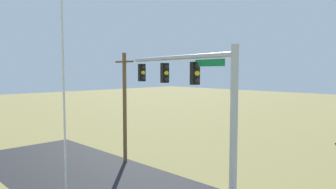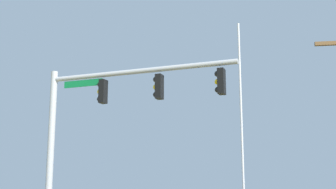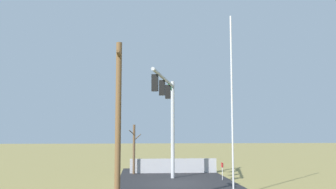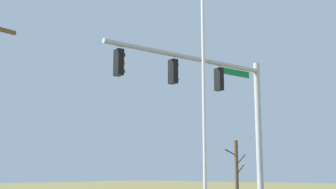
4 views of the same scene
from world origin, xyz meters
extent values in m
cylinder|color=#B2B5BA|center=(2.65, 0.04, 3.63)|extent=(0.28, 0.28, 7.25)
cylinder|color=#B2B5BA|center=(-1.21, 0.94, 6.90)|extent=(7.76, 1.99, 0.20)
cube|color=#0F7238|center=(1.26, 0.37, 6.62)|extent=(1.76, 0.44, 0.28)
cube|color=black|center=(0.34, 0.58, 6.20)|extent=(0.32, 0.41, 0.96)
sphere|color=black|center=(0.48, 0.55, 6.50)|extent=(0.22, 0.22, 0.22)
sphere|color=yellow|center=(0.48, 0.55, 6.20)|extent=(0.22, 0.22, 0.22)
sphere|color=black|center=(0.48, 0.55, 5.90)|extent=(0.22, 0.22, 0.22)
cube|color=black|center=(-2.06, 1.14, 6.20)|extent=(0.32, 0.41, 0.96)
sphere|color=black|center=(-1.91, 1.11, 6.50)|extent=(0.22, 0.22, 0.22)
sphere|color=yellow|center=(-1.91, 1.11, 6.20)|extent=(0.22, 0.22, 0.22)
sphere|color=black|center=(-1.91, 1.11, 5.90)|extent=(0.22, 0.22, 0.22)
cube|color=black|center=(-4.45, 1.70, 6.20)|extent=(0.32, 0.41, 0.96)
sphere|color=black|center=(-4.30, 1.67, 6.50)|extent=(0.22, 0.22, 0.22)
sphere|color=yellow|center=(-4.30, 1.67, 6.20)|extent=(0.22, 0.22, 0.22)
sphere|color=black|center=(-4.30, 1.67, 5.90)|extent=(0.22, 0.22, 0.22)
cylinder|color=silver|center=(-5.19, -2.52, 4.98)|extent=(0.10, 0.10, 9.95)
cylinder|color=brown|center=(5.51, 2.97, 2.01)|extent=(0.20, 0.20, 4.01)
cylinder|color=brown|center=(5.88, 2.97, 2.47)|extent=(0.78, 0.07, 0.57)
cylinder|color=brown|center=(5.27, 3.17, 3.38)|extent=(0.54, 0.47, 0.39)
cylinder|color=brown|center=(5.48, 2.69, 2.98)|extent=(0.12, 0.61, 0.55)
camera|label=1|loc=(9.04, -9.60, 6.33)|focal=34.01mm
camera|label=2|loc=(-4.85, 18.19, 2.35)|focal=49.28mm
camera|label=3|loc=(-25.09, 2.58, 3.49)|focal=39.44mm
camera|label=4|loc=(-15.23, -9.60, 2.34)|focal=47.77mm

